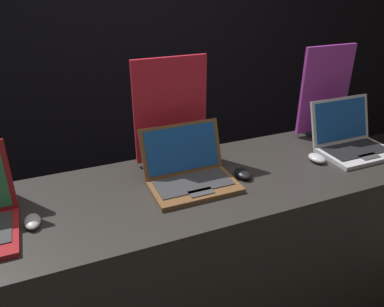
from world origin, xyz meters
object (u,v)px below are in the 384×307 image
object	(u,v)px
mouse_front	(32,221)
mouse_back	(317,158)
laptop_middle	(189,171)
laptop_back	(351,140)
promo_stand_middle	(171,114)
promo_stand_back	(325,93)
mouse_middle	(243,174)

from	to	relation	value
mouse_front	mouse_back	distance (m)	1.30
mouse_front	laptop_middle	distance (m)	0.65
laptop_back	mouse_front	bearing A→B (deg)	-178.17
laptop_back	mouse_back	bearing A→B (deg)	-170.69
promo_stand_middle	laptop_back	xyz separation A→B (m)	(0.90, -0.24, -0.18)
mouse_back	promo_stand_back	bearing A→B (deg)	49.25
promo_stand_middle	promo_stand_back	size ratio (longest dim) A/B	1.02
mouse_back	laptop_back	bearing A→B (deg)	9.31
promo_stand_middle	mouse_middle	bearing A→B (deg)	-48.66
mouse_back	promo_stand_back	distance (m)	0.43
promo_stand_middle	promo_stand_back	world-z (taller)	promo_stand_middle
laptop_middle	promo_stand_back	world-z (taller)	promo_stand_back
mouse_back	promo_stand_back	xyz separation A→B (m)	(0.24, 0.28, 0.22)
mouse_middle	mouse_back	bearing A→B (deg)	-0.48
promo_stand_back	mouse_middle	bearing A→B (deg)	-157.08
mouse_middle	laptop_back	xyz separation A→B (m)	(0.65, 0.04, 0.04)
laptop_middle	mouse_back	distance (m)	0.66
mouse_front	laptop_middle	xyz separation A→B (m)	(0.65, 0.06, 0.04)
promo_stand_middle	mouse_back	bearing A→B (deg)	-23.03
promo_stand_middle	mouse_back	size ratio (longest dim) A/B	5.15
mouse_front	mouse_back	world-z (taller)	mouse_back
mouse_middle	promo_stand_middle	size ratio (longest dim) A/B	0.20
mouse_front	laptop_back	bearing A→B (deg)	1.83
laptop_middle	mouse_back	bearing A→B (deg)	-4.45
laptop_back	mouse_back	size ratio (longest dim) A/B	3.70
laptop_middle	mouse_middle	world-z (taller)	laptop_middle
laptop_middle	laptop_back	world-z (taller)	laptop_back
mouse_front	promo_stand_back	bearing A→B (deg)	10.63
mouse_back	promo_stand_back	size ratio (longest dim) A/B	0.20
mouse_front	promo_stand_middle	bearing A→B (deg)	23.94
mouse_middle	promo_stand_back	xyz separation A→B (m)	(0.65, 0.28, 0.22)
laptop_middle	promo_stand_middle	distance (m)	0.29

